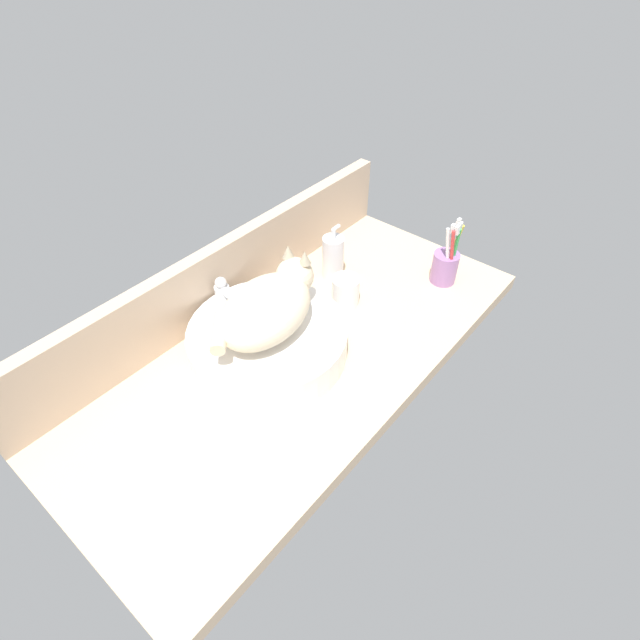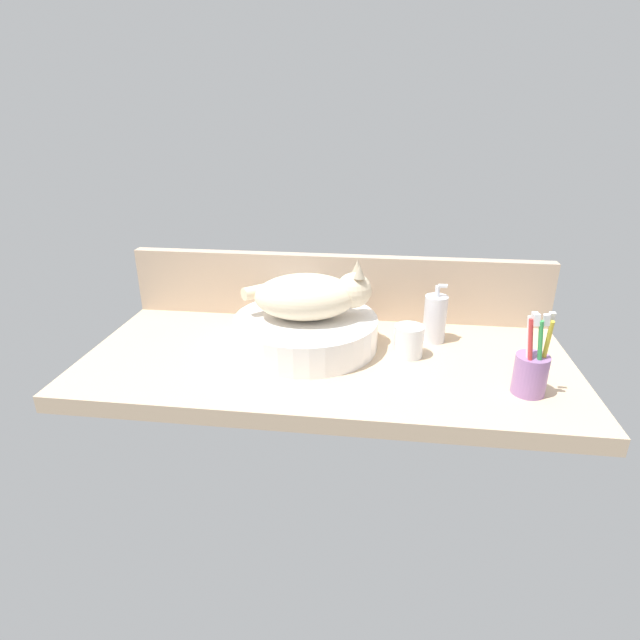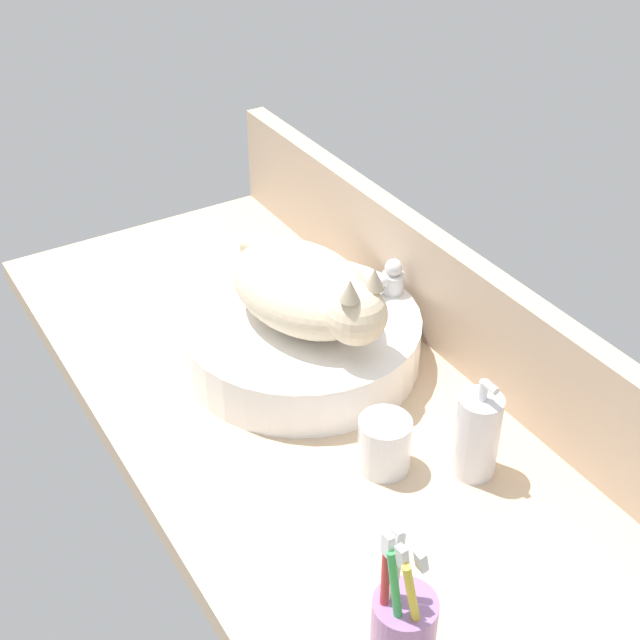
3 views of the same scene
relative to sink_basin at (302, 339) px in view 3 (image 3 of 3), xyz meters
The scene contains 8 objects.
ground_plane 9.60cm from the sink_basin, 39.48° to the right, with size 117.78×54.46×4.00cm, color #D1B28E.
backsplash_panel 22.07cm from the sink_basin, 74.13° to the left, with size 117.78×3.60×18.36cm, color tan.
sink_basin is the anchor object (origin of this frame).
cat 9.73cm from the sink_basin, 12.49° to the left, with size 32.31×20.78×14.00cm.
faucet 15.10cm from the sink_basin, 85.96° to the left, with size 3.60×11.85×13.60cm.
soap_dispenser 33.35cm from the sink_basin, 12.46° to the left, with size 5.82×5.82×15.57cm.
toothbrush_cup 53.11cm from the sink_basin, 18.99° to the right, with size 6.94×6.94×18.69cm.
water_glass 25.75cm from the sink_basin, ahead, with size 7.07×7.07×7.79cm.
Camera 3 is at (88.84, -49.65, 84.40)cm, focal length 50.00 mm.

